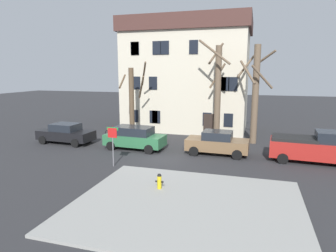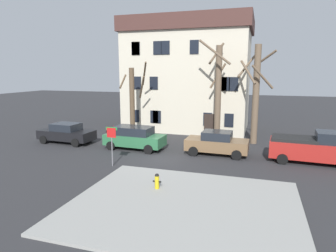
{
  "view_description": "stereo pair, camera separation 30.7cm",
  "coord_description": "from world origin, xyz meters",
  "px_view_note": "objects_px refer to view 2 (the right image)",
  "views": [
    {
      "loc": [
        6.19,
        -18.7,
        5.86
      ],
      "look_at": [
        -0.34,
        3.33,
        1.64
      ],
      "focal_mm": 31.71,
      "sensor_mm": 36.0,
      "label": 1
    },
    {
      "loc": [
        6.48,
        -18.61,
        5.86
      ],
      "look_at": [
        -0.34,
        3.33,
        1.64
      ],
      "focal_mm": 31.71,
      "sensor_mm": 36.0,
      "label": 2
    }
  ],
  "objects_px": {
    "pickup_truck_red": "(314,148)",
    "bicycle_leaning": "(116,132)",
    "car_brown_sedan": "(217,143)",
    "tree_bare_far": "(256,92)",
    "car_green_wagon": "(134,137)",
    "building_main": "(188,74)",
    "tree_bare_mid": "(218,91)",
    "tree_bare_near": "(133,101)",
    "fire_hydrant": "(157,181)",
    "car_black_sedan": "(66,133)",
    "street_sign_pole": "(112,139)"
  },
  "relations": [
    {
      "from": "tree_bare_near",
      "to": "car_black_sedan",
      "type": "relative_size",
      "value": 1.41
    },
    {
      "from": "tree_bare_far",
      "to": "street_sign_pole",
      "type": "height_order",
      "value": "tree_bare_far"
    },
    {
      "from": "fire_hydrant",
      "to": "car_black_sedan",
      "type": "bearing_deg",
      "value": 145.2
    },
    {
      "from": "tree_bare_far",
      "to": "car_brown_sedan",
      "type": "height_order",
      "value": "tree_bare_far"
    },
    {
      "from": "building_main",
      "to": "tree_bare_mid",
      "type": "distance_m",
      "value": 6.89
    },
    {
      "from": "tree_bare_far",
      "to": "fire_hydrant",
      "type": "xyz_separation_m",
      "value": [
        -4.31,
        -11.78,
        -3.75
      ]
    },
    {
      "from": "tree_bare_mid",
      "to": "bicycle_leaning",
      "type": "relative_size",
      "value": 5.07
    },
    {
      "from": "tree_bare_far",
      "to": "pickup_truck_red",
      "type": "relative_size",
      "value": 1.46
    },
    {
      "from": "car_green_wagon",
      "to": "car_black_sedan",
      "type": "bearing_deg",
      "value": 178.58
    },
    {
      "from": "pickup_truck_red",
      "to": "fire_hydrant",
      "type": "relative_size",
      "value": 7.01
    },
    {
      "from": "pickup_truck_red",
      "to": "bicycle_leaning",
      "type": "relative_size",
      "value": 3.31
    },
    {
      "from": "tree_bare_mid",
      "to": "tree_bare_far",
      "type": "distance_m",
      "value": 3.01
    },
    {
      "from": "tree_bare_near",
      "to": "building_main",
      "type": "bearing_deg",
      "value": 61.55
    },
    {
      "from": "car_brown_sedan",
      "to": "pickup_truck_red",
      "type": "bearing_deg",
      "value": -1.15
    },
    {
      "from": "pickup_truck_red",
      "to": "street_sign_pole",
      "type": "bearing_deg",
      "value": -159.76
    },
    {
      "from": "building_main",
      "to": "street_sign_pole",
      "type": "xyz_separation_m",
      "value": [
        -1.47,
        -14.16,
        -3.82
      ]
    },
    {
      "from": "car_black_sedan",
      "to": "street_sign_pole",
      "type": "height_order",
      "value": "street_sign_pole"
    },
    {
      "from": "car_green_wagon",
      "to": "street_sign_pole",
      "type": "bearing_deg",
      "value": -85.09
    },
    {
      "from": "building_main",
      "to": "fire_hydrant",
      "type": "bearing_deg",
      "value": -81.62
    },
    {
      "from": "building_main",
      "to": "bicycle_leaning",
      "type": "xyz_separation_m",
      "value": [
        -5.32,
        -6.24,
        -5.21
      ]
    },
    {
      "from": "car_green_wagon",
      "to": "car_brown_sedan",
      "type": "bearing_deg",
      "value": 2.86
    },
    {
      "from": "tree_bare_far",
      "to": "car_green_wagon",
      "type": "distance_m",
      "value": 10.37
    },
    {
      "from": "tree_bare_near",
      "to": "fire_hydrant",
      "type": "relative_size",
      "value": 8.59
    },
    {
      "from": "tree_bare_far",
      "to": "tree_bare_mid",
      "type": "bearing_deg",
      "value": -174.01
    },
    {
      "from": "tree_bare_near",
      "to": "car_green_wagon",
      "type": "distance_m",
      "value": 4.55
    },
    {
      "from": "car_green_wagon",
      "to": "bicycle_leaning",
      "type": "height_order",
      "value": "car_green_wagon"
    },
    {
      "from": "building_main",
      "to": "pickup_truck_red",
      "type": "distance_m",
      "value": 15.12
    },
    {
      "from": "car_brown_sedan",
      "to": "street_sign_pole",
      "type": "bearing_deg",
      "value": -141.93
    },
    {
      "from": "car_green_wagon",
      "to": "fire_hydrant",
      "type": "relative_size",
      "value": 5.99
    },
    {
      "from": "building_main",
      "to": "tree_bare_near",
      "type": "height_order",
      "value": "building_main"
    },
    {
      "from": "tree_bare_mid",
      "to": "pickup_truck_red",
      "type": "relative_size",
      "value": 1.53
    },
    {
      "from": "building_main",
      "to": "pickup_truck_red",
      "type": "relative_size",
      "value": 2.29
    },
    {
      "from": "car_brown_sedan",
      "to": "street_sign_pole",
      "type": "relative_size",
      "value": 1.78
    },
    {
      "from": "bicycle_leaning",
      "to": "tree_bare_far",
      "type": "bearing_deg",
      "value": 4.6
    },
    {
      "from": "fire_hydrant",
      "to": "bicycle_leaning",
      "type": "xyz_separation_m",
      "value": [
        -7.83,
        10.8,
        -0.15
      ]
    },
    {
      "from": "tree_bare_near",
      "to": "car_brown_sedan",
      "type": "xyz_separation_m",
      "value": [
        7.87,
        -3.18,
        -2.5
      ]
    },
    {
      "from": "tree_bare_mid",
      "to": "fire_hydrant",
      "type": "relative_size",
      "value": 10.73
    },
    {
      "from": "car_black_sedan",
      "to": "bicycle_leaning",
      "type": "xyz_separation_m",
      "value": [
        2.73,
        3.47,
        -0.46
      ]
    },
    {
      "from": "car_brown_sedan",
      "to": "fire_hydrant",
      "type": "xyz_separation_m",
      "value": [
        -1.9,
        -7.5,
        -0.33
      ]
    },
    {
      "from": "building_main",
      "to": "bicycle_leaning",
      "type": "relative_size",
      "value": 7.58
    },
    {
      "from": "tree_bare_far",
      "to": "car_brown_sedan",
      "type": "relative_size",
      "value": 1.8
    },
    {
      "from": "tree_bare_near",
      "to": "street_sign_pole",
      "type": "bearing_deg",
      "value": -75.71
    },
    {
      "from": "tree_bare_near",
      "to": "pickup_truck_red",
      "type": "xyz_separation_m",
      "value": [
        14.14,
        -3.3,
        -2.33
      ]
    },
    {
      "from": "tree_bare_mid",
      "to": "tree_bare_far",
      "type": "bearing_deg",
      "value": 5.99
    },
    {
      "from": "tree_bare_near",
      "to": "pickup_truck_red",
      "type": "distance_m",
      "value": 14.71
    },
    {
      "from": "tree_bare_near",
      "to": "fire_hydrant",
      "type": "distance_m",
      "value": 12.55
    },
    {
      "from": "building_main",
      "to": "tree_bare_near",
      "type": "bearing_deg",
      "value": -118.45
    },
    {
      "from": "tree_bare_near",
      "to": "street_sign_pole",
      "type": "xyz_separation_m",
      "value": [
        1.98,
        -7.79,
        -1.59
      ]
    },
    {
      "from": "car_black_sedan",
      "to": "bicycle_leaning",
      "type": "bearing_deg",
      "value": 51.81
    },
    {
      "from": "car_black_sedan",
      "to": "street_sign_pole",
      "type": "bearing_deg",
      "value": -34.11
    }
  ]
}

